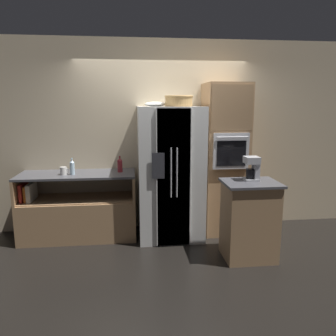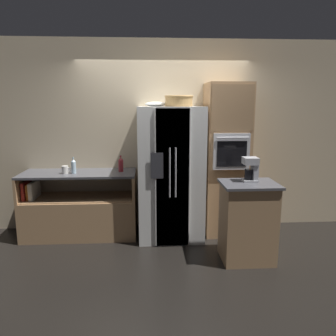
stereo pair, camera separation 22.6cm
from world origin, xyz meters
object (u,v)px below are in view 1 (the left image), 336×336
Objects in this scene: wall_oven at (224,159)px; coffee_maker at (253,168)px; wicker_basket at (179,100)px; fruit_bowl at (155,104)px; mug at (64,171)px; refrigerator at (170,173)px; bottle_short at (72,167)px; bottle_tall at (120,165)px.

wall_oven is 7.44× the size of coffee_maker.
fruit_bowl is (-0.30, 0.13, -0.05)m from wicker_basket.
wall_oven is 2.27m from mug.
refrigerator is 1.35m from bottle_short.
wall_oven is 9.44× the size of bottle_tall.
coffee_maker reaches higher than bottle_short.
mug is at bearing -172.97° from bottle_tall.
wicker_basket reaches higher than refrigerator.
refrigerator is 1.01m from wicker_basket.
bottle_tall reaches higher than mug.
wall_oven is at bearing 2.05° from bottle_short.
coffee_maker is at bearing -35.03° from fruit_bowl.
mug is 0.44× the size of coffee_maker.
bottle_tall is (-0.81, 0.20, -0.89)m from wicker_basket.
wall_oven is 16.99× the size of mug.
wicker_basket reaches higher than coffee_maker.
mug is (-2.27, -0.08, -0.10)m from wall_oven.
refrigerator is at bearing -0.97° from bottle_short.
refrigerator is 8.05× the size of bottle_tall.
bottle_short is (-1.15, -0.03, -0.84)m from fruit_bowl.
wicker_basket is 0.33m from fruit_bowl.
wall_oven is 1.28m from fruit_bowl.
fruit_bowl is 1.56m from coffee_maker.
wall_oven is 1.51m from bottle_tall.
bottle_short is (-1.34, 0.02, 0.11)m from refrigerator.
refrigerator is 14.48× the size of mug.
fruit_bowl is at bearing 144.97° from coffee_maker.
refrigerator is at bearing 142.36° from wicker_basket.
refrigerator is 6.34× the size of coffee_maker.
coffee_maker is at bearing -18.43° from bottle_short.
refrigerator is 0.85× the size of wall_oven.
mug is (-0.12, -0.00, -0.05)m from bottle_short.
wicker_basket is at bearing -165.64° from wall_oven.
bottle_tall is at bearing 172.83° from fruit_bowl.
wicker_basket is at bearing -37.64° from refrigerator.
fruit_bowl is 1.03× the size of coffee_maker.
refrigerator is at bearing -9.36° from bottle_tall.
fruit_bowl is at bearing 165.21° from refrigerator.
coffee_maker reaches higher than mug.
coffee_maker is at bearing -27.57° from bottle_tall.
bottle_short is at bearing -171.75° from bottle_tall.
wicker_basket reaches higher than fruit_bowl.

